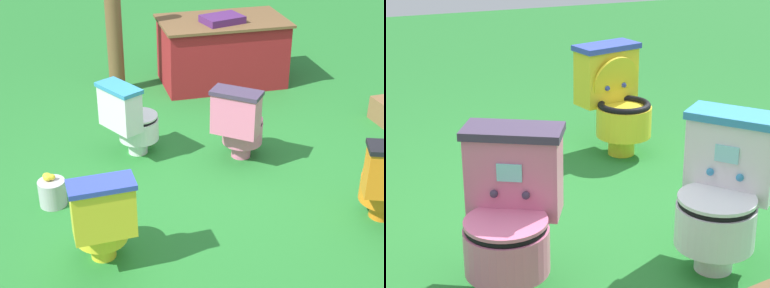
{
  "view_description": "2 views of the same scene",
  "coord_description": "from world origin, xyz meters",
  "views": [
    {
      "loc": [
        -0.47,
        -4.32,
        2.71
      ],
      "look_at": [
        -0.2,
        -0.19,
        0.48
      ],
      "focal_mm": 55.02,
      "sensor_mm": 36.0,
      "label": 1
    },
    {
      "loc": [
        0.95,
        2.92,
        1.68
      ],
      "look_at": [
        -0.35,
        -0.4,
        0.33
      ],
      "focal_mm": 62.83,
      "sensor_mm": 36.0,
      "label": 2
    }
  ],
  "objects": [
    {
      "name": "toilet_yellow",
      "position": [
        -0.87,
        -1.02,
        0.37
      ],
      "size": [
        0.51,
        0.57,
        0.73
      ],
      "rotation": [
        0.0,
        0.0,
        0.24
      ],
      "color": "yellow",
      "rests_on": "ground"
    },
    {
      "name": "ground",
      "position": [
        0.0,
        0.0,
        0.0
      ],
      "size": [
        14.0,
        14.0,
        0.0
      ],
      "primitive_type": "plane",
      "color": "#26752D"
    },
    {
      "name": "wooden_post",
      "position": [
        -0.91,
        2.06,
        0.82
      ],
      "size": [
        0.18,
        0.18,
        1.64
      ],
      "primitive_type": "cylinder",
      "color": "brown",
      "rests_on": "ground"
    },
    {
      "name": "lemon_bucket",
      "position": [
        -1.33,
        -0.26,
        0.12
      ],
      "size": [
        0.22,
        0.22,
        0.28
      ],
      "color": "#B7B7BF",
      "rests_on": "ground"
    },
    {
      "name": "vendor_table",
      "position": [
        0.32,
        2.24,
        0.39
      ],
      "size": [
        1.59,
        1.11,
        0.85
      ],
      "rotation": [
        0.0,
        0.0,
        0.18
      ],
      "color": "maroon",
      "rests_on": "ground"
    },
    {
      "name": "toilet_white",
      "position": [
        -0.71,
        0.52,
        0.37
      ],
      "size": [
        0.64,
        0.62,
        0.73
      ],
      "rotation": [
        0.0,
        0.0,
        5.41
      ],
      "color": "white",
      "rests_on": "ground"
    },
    {
      "name": "toilet_pink",
      "position": [
        0.27,
        0.37,
        0.37
      ],
      "size": [
        0.59,
        0.62,
        0.73
      ],
      "rotation": [
        0.0,
        0.0,
        5.79
      ],
      "color": "pink",
      "rests_on": "ground"
    }
  ]
}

